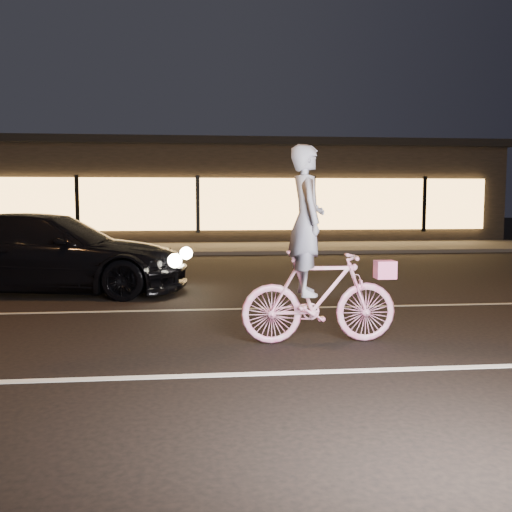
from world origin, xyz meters
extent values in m
plane|color=black|center=(0.00, 0.00, 0.00)|extent=(90.00, 90.00, 0.00)
cube|color=silver|center=(0.00, -1.50, 0.00)|extent=(60.00, 0.12, 0.01)
cube|color=gray|center=(0.00, 2.00, 0.00)|extent=(60.00, 0.10, 0.01)
cube|color=#383533|center=(0.00, 13.00, 0.06)|extent=(30.00, 4.00, 0.12)
cube|color=black|center=(0.00, 19.00, 2.00)|extent=(25.00, 8.00, 4.00)
cube|color=black|center=(0.00, 19.00, 4.05)|extent=(25.40, 8.40, 0.30)
cube|color=#FFB559|center=(0.00, 14.90, 1.60)|extent=(23.00, 0.15, 2.00)
cube|color=black|center=(-4.50, 14.82, 1.60)|extent=(0.15, 0.08, 2.20)
cube|color=black|center=(0.00, 14.82, 1.60)|extent=(0.15, 0.08, 2.20)
cube|color=black|center=(4.50, 14.82, 1.60)|extent=(0.15, 0.08, 2.20)
cube|color=black|center=(9.00, 14.82, 1.60)|extent=(0.15, 0.08, 2.20)
imported|color=#F1388D|center=(1.48, -0.30, 0.59)|extent=(1.95, 0.55, 1.17)
imported|color=silver|center=(1.31, -0.30, 1.54)|extent=(0.44, 0.67, 1.85)
cube|color=#F44F87|center=(2.32, -0.30, 0.92)|extent=(0.25, 0.20, 0.22)
imported|color=black|center=(-2.86, 4.05, 0.76)|extent=(5.50, 2.78, 1.53)
sphere|color=#FFF2BF|center=(-0.26, 4.43, 0.70)|extent=(0.25, 0.25, 0.25)
sphere|color=#FFF2BF|center=(-0.44, 3.04, 0.70)|extent=(0.25, 0.25, 0.25)
camera|label=1|loc=(-0.03, -7.20, 1.80)|focal=40.00mm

